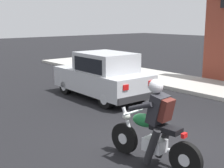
{
  "coord_description": "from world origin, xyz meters",
  "views": [
    {
      "loc": [
        -4.95,
        -3.7,
        2.65
      ],
      "look_at": [
        0.31,
        2.56,
        0.95
      ],
      "focal_mm": 50.0,
      "sensor_mm": 36.0,
      "label": 1
    }
  ],
  "objects": [
    {
      "name": "ground_plane",
      "position": [
        0.0,
        0.0,
        0.0
      ],
      "size": [
        80.0,
        80.0,
        0.0
      ],
      "primitive_type": "plane",
      "color": "black"
    },
    {
      "name": "sidewalk_curb",
      "position": [
        5.48,
        3.0,
        0.07
      ],
      "size": [
        2.6,
        22.0,
        0.14
      ],
      "primitive_type": "cube",
      "color": "#ADAAA3",
      "rests_on": "ground"
    },
    {
      "name": "motorcycle_with_rider",
      "position": [
        -0.89,
        -0.05,
        0.68
      ],
      "size": [
        0.61,
        2.02,
        1.62
      ],
      "color": "black",
      "rests_on": "ground"
    },
    {
      "name": "car_hatchback",
      "position": [
        1.51,
        4.49,
        0.77
      ],
      "size": [
        1.75,
        3.82,
        1.57
      ],
      "color": "black",
      "rests_on": "ground"
    }
  ]
}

